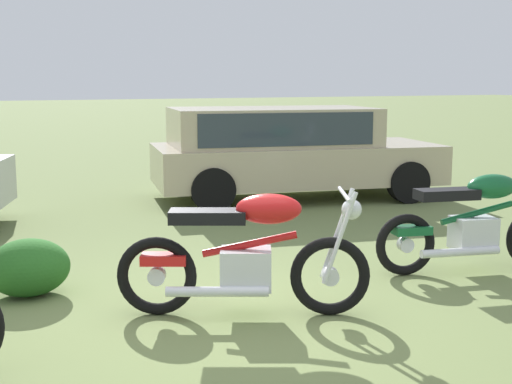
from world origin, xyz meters
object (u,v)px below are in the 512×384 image
car_beige (284,146)px  shrub_low (28,268)px  motorcycle_green (474,223)px  motorcycle_red (247,255)px

car_beige → shrub_low: car_beige is taller
motorcycle_green → shrub_low: motorcycle_green is taller
car_beige → motorcycle_red: bearing=-109.8°
motorcycle_green → car_beige: 4.57m
motorcycle_green → car_beige: bearing=99.2°
motorcycle_red → motorcycle_green: 2.56m
motorcycle_red → motorcycle_green: (2.55, 0.25, -0.01)m
motorcycle_green → car_beige: car_beige is taller
motorcycle_red → car_beige: bearing=84.8°
motorcycle_red → motorcycle_green: bearing=30.6°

